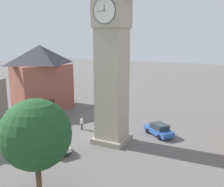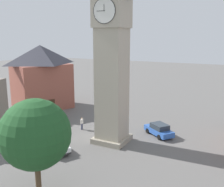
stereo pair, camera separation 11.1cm
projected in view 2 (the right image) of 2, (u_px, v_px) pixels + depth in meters
name	position (u px, v px, depth m)	size (l,w,h in m)	color
ground_plane	(112.00, 141.00, 30.88)	(200.00, 200.00, 0.00)	#605E5B
clock_tower	(112.00, 21.00, 28.04)	(4.48, 4.48, 23.14)	gray
car_blue_kerb	(55.00, 117.00, 37.65)	(4.37, 3.70, 1.53)	#236B38
car_silver_kerb	(159.00, 130.00, 32.55)	(4.32, 3.80, 1.53)	#2D5BB7
car_red_corner	(55.00, 144.00, 28.03)	(4.45, 3.36, 1.53)	white
pedestrian	(82.00, 122.00, 34.63)	(0.25, 0.56, 1.69)	#2D3351
tree	(35.00, 134.00, 19.55)	(5.36, 5.36, 7.57)	brown
building_shop_left	(41.00, 76.00, 44.57)	(10.34, 11.17, 10.66)	#995142
road_sign	(41.00, 120.00, 32.62)	(0.60, 0.07, 2.80)	gray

